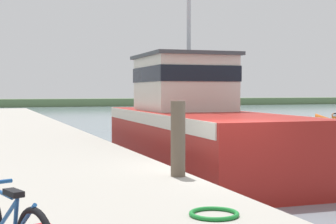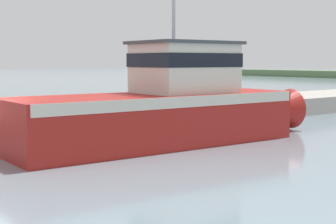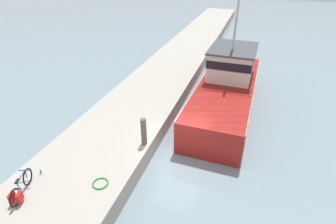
# 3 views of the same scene
# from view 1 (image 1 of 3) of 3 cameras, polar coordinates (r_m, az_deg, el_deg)

# --- Properties ---
(ground_plane) EXTENTS (320.00, 320.00, 0.00)m
(ground_plane) POSITION_cam_1_polar(r_m,az_deg,el_deg) (11.09, 7.49, -11.13)
(ground_plane) COLOR gray
(dock_pier) EXTENTS (4.76, 80.00, 0.98)m
(dock_pier) POSITION_cam_1_polar(r_m,az_deg,el_deg) (9.90, -11.62, -9.90)
(dock_pier) COLOR #A39E93
(dock_pier) RESTS_ON ground_plane
(far_shoreline) EXTENTS (180.00, 5.00, 1.26)m
(far_shoreline) POSITION_cam_1_polar(r_m,az_deg,el_deg) (93.17, 2.26, 1.15)
(far_shoreline) COLOR #567047
(far_shoreline) RESTS_ON ground_plane
(fishing_boat_main) EXTENTS (3.78, 13.13, 9.63)m
(fishing_boat_main) POSITION_cam_1_polar(r_m,az_deg,el_deg) (17.29, 2.55, -1.39)
(fishing_boat_main) COLOR maroon
(fishing_boat_main) RESTS_ON ground_plane
(mooring_post) EXTENTS (0.28, 0.28, 1.42)m
(mooring_post) POSITION_cam_1_polar(r_m,az_deg,el_deg) (9.65, 1.12, -2.98)
(mooring_post) COLOR brown
(mooring_post) RESTS_ON dock_pier
(hose_coil) EXTENTS (0.65, 0.65, 0.06)m
(hose_coil) POSITION_cam_1_polar(r_m,az_deg,el_deg) (6.75, 5.13, -11.16)
(hose_coil) COLOR #197A2D
(hose_coil) RESTS_ON dock_pier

